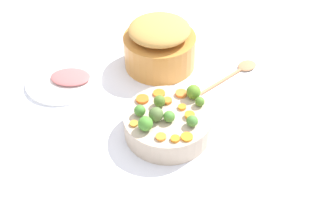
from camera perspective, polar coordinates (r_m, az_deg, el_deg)
tabletop at (r=1.29m, az=-0.29°, el=-1.15°), size 2.40×2.40×0.02m
serving_bowl_carrots at (r=1.21m, az=0.00°, el=-1.60°), size 0.26×0.26×0.07m
metal_pot at (r=1.46m, az=-1.16°, el=8.57°), size 0.25×0.25×0.12m
stuffing_mound at (r=1.41m, az=-1.21°, el=11.46°), size 0.21×0.21×0.06m
carrot_slice_0 at (r=1.21m, az=1.98°, el=0.69°), size 0.03×0.03×0.01m
carrot_slice_1 at (r=1.12m, az=1.01°, el=-3.76°), size 0.03×0.03×0.01m
carrot_slice_2 at (r=1.25m, az=-1.12°, el=2.68°), size 0.04×0.04×0.01m
carrot_slice_3 at (r=1.22m, az=0.05°, el=1.65°), size 0.03×0.03×0.01m
carrot_slice_4 at (r=1.16m, az=-4.78°, el=-1.64°), size 0.03×0.03×0.01m
carrot_slice_5 at (r=1.18m, az=3.05°, el=-0.48°), size 0.04×0.04×0.01m
carrot_slice_6 at (r=1.23m, az=-3.60°, el=1.80°), size 0.05×0.05×0.01m
carrot_slice_7 at (r=1.12m, az=2.65°, el=-3.51°), size 0.04×0.04×0.01m
carrot_slice_8 at (r=1.25m, az=1.86°, el=2.58°), size 0.05×0.05×0.01m
carrot_slice_9 at (r=1.12m, az=-0.99°, el=-3.51°), size 0.03×0.03×0.01m
brussels_sprout_0 at (r=1.21m, az=4.47°, el=1.45°), size 0.03×0.03×0.03m
brussels_sprout_1 at (r=1.16m, az=0.16°, el=-0.64°), size 0.03×0.03×0.03m
brussels_sprout_2 at (r=1.20m, az=-1.19°, el=1.55°), size 0.04×0.04×0.04m
brussels_sprout_3 at (r=1.16m, az=-1.68°, el=-0.33°), size 0.04×0.04×0.04m
brussels_sprout_4 at (r=1.15m, az=3.44°, el=-1.24°), size 0.03×0.03×0.03m
brussels_sprout_5 at (r=1.18m, az=-3.96°, el=0.20°), size 0.03×0.03×0.03m
brussels_sprout_6 at (r=1.13m, az=-3.18°, el=-1.65°), size 0.04×0.04×0.04m
brussels_sprout_7 at (r=1.23m, az=3.60°, el=2.83°), size 0.04×0.04×0.04m
wooden_spoon at (r=1.48m, az=9.85°, el=5.71°), size 0.32×0.06×0.01m
ham_plate at (r=1.46m, az=-14.49°, el=4.25°), size 0.25×0.25×0.01m
ham_slice_main at (r=1.44m, az=-13.47°, el=4.79°), size 0.17×0.17×0.02m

